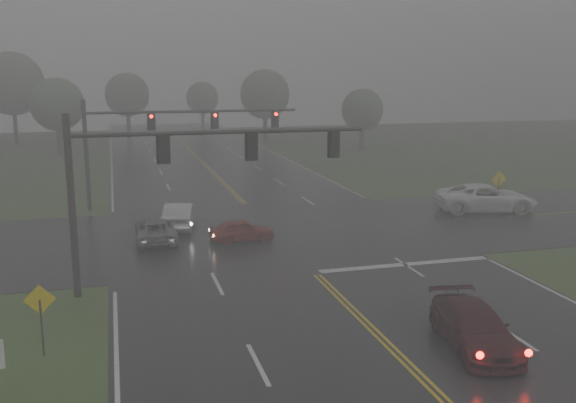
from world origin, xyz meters
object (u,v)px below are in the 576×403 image
object	(u,v)px
car_grey	(156,242)
signal_gantry_far	(156,131)
signal_gantry_near	(166,167)
sedan_maroon	(473,347)
pickup_white	(485,211)
sedan_silver	(180,228)
sedan_red	(242,241)

from	to	relation	value
car_grey	signal_gantry_far	world-z (taller)	signal_gantry_far
signal_gantry_near	sedan_maroon	bearing A→B (deg)	-43.30
pickup_white	signal_gantry_far	distance (m)	22.23
sedan_maroon	sedan_silver	size ratio (longest dim) A/B	1.04
sedan_silver	signal_gantry_near	size ratio (longest dim) A/B	0.37
sedan_red	signal_gantry_far	distance (m)	12.09
sedan_maroon	sedan_silver	distance (m)	20.60
sedan_silver	signal_gantry_near	world-z (taller)	signal_gantry_near
sedan_maroon	signal_gantry_far	bearing A→B (deg)	117.45
sedan_red	car_grey	world-z (taller)	car_grey
car_grey	signal_gantry_far	distance (m)	10.56
pickup_white	signal_gantry_near	xyz separation A→B (m)	(-21.13, -9.77, 5.16)
signal_gantry_near	signal_gantry_far	xyz separation A→B (m)	(0.72, 16.98, -0.08)
sedan_maroon	signal_gantry_near	xyz separation A→B (m)	(-9.14, 8.61, 5.16)
sedan_maroon	pickup_white	distance (m)	21.95
sedan_silver	car_grey	world-z (taller)	sedan_silver
signal_gantry_near	signal_gantry_far	world-z (taller)	signal_gantry_near
sedan_silver	sedan_red	bearing A→B (deg)	138.36
pickup_white	sedan_silver	bearing A→B (deg)	100.84
sedan_red	signal_gantry_near	world-z (taller)	signal_gantry_near
car_grey	signal_gantry_far	bearing A→B (deg)	-94.13
sedan_maroon	car_grey	xyz separation A→B (m)	(-9.22, 16.37, 0.00)
sedan_maroon	sedan_red	world-z (taller)	sedan_maroon
signal_gantry_near	car_grey	bearing A→B (deg)	90.58
pickup_white	sedan_maroon	bearing A→B (deg)	159.91
pickup_white	signal_gantry_far	world-z (taller)	signal_gantry_far
sedan_maroon	sedan_silver	world-z (taller)	sedan_silver
pickup_white	car_grey	bearing A→B (deg)	108.44
sedan_silver	car_grey	xyz separation A→B (m)	(-1.57, -2.76, 0.00)
sedan_maroon	signal_gantry_near	size ratio (longest dim) A/B	0.39
sedan_red	car_grey	distance (m)	4.60
signal_gantry_far	car_grey	bearing A→B (deg)	-94.98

